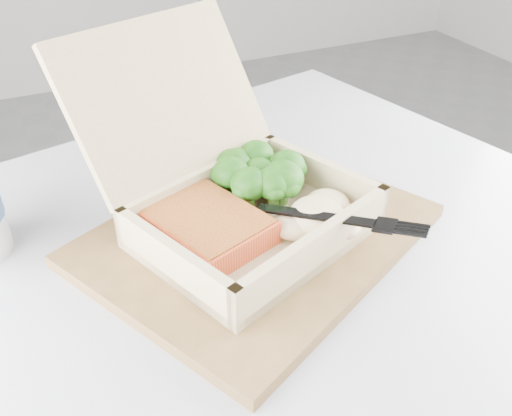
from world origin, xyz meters
name	(u,v)px	position (x,y,z in m)	size (l,w,h in m)	color
floor	(308,386)	(0.00, 0.00, 0.00)	(4.00, 4.00, 0.00)	gray
cafe_table	(281,399)	(-0.26, -0.36, 0.53)	(0.91, 0.91, 0.72)	black
serving_tray	(256,235)	(-0.27, -0.30, 0.72)	(0.32, 0.26, 0.01)	brown
takeout_container	(225,180)	(-0.29, -0.27, 0.78)	(0.29, 0.32, 0.18)	tan
salmon_fillet	(207,226)	(-0.32, -0.30, 0.75)	(0.09, 0.11, 0.02)	#E54C2C
broccoli_pile	(259,177)	(-0.24, -0.25, 0.76)	(0.11, 0.11, 0.04)	#2A7419
mashed_potatoes	(317,216)	(-0.22, -0.34, 0.76)	(0.09, 0.08, 0.03)	#D0BE87
plastic_fork	(294,210)	(-0.24, -0.33, 0.77)	(0.12, 0.14, 0.02)	black
receipt	(204,159)	(-0.26, -0.12, 0.72)	(0.08, 0.14, 0.00)	silver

